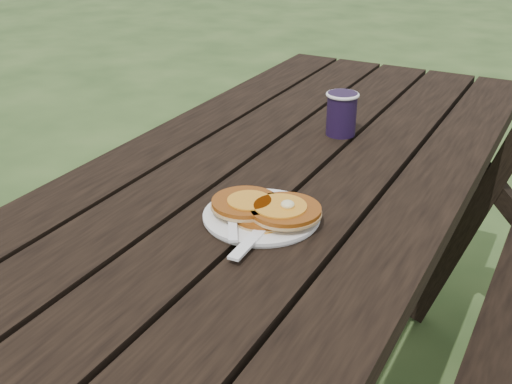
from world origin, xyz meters
The scene contains 6 objects.
picnic_table centered at (0.00, 0.00, 0.37)m, with size 1.36×1.80×0.75m.
plate centered at (0.07, -0.23, 0.76)m, with size 0.20×0.20×0.01m, color white.
pancake_stack centered at (0.08, -0.24, 0.77)m, with size 0.20×0.13×0.04m.
knife centered at (0.10, -0.30, 0.76)m, with size 0.02×0.18×0.01m, color white.
fork centered at (0.05, -0.30, 0.77)m, with size 0.03×0.16×0.01m, color white, non-canonical shape.
coffee_cup centered at (0.04, 0.23, 0.81)m, with size 0.08×0.08×0.10m.
Camera 1 is at (0.54, -1.12, 1.29)m, focal length 45.00 mm.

